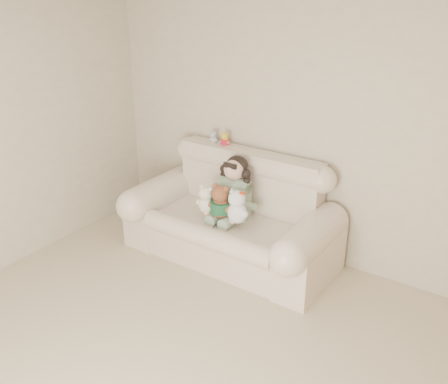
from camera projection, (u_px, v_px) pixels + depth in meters
wall_back at (309, 130)px, 4.76m from camera, size 4.50×0.00×4.50m
sofa at (230, 211)px, 4.98m from camera, size 2.10×0.95×1.03m
seated_child at (234, 187)px, 4.95m from camera, size 0.45×0.52×0.64m
brown_teddy at (221, 198)px, 4.80m from camera, size 0.28×0.23×0.40m
white_cat at (237, 203)px, 4.70m from camera, size 0.27×0.22×0.40m
cream_teddy at (206, 197)px, 4.90m from camera, size 0.23×0.18×0.34m
yellow_mini_bear at (225, 138)px, 5.20m from camera, size 0.13×0.11×0.18m
grey_mini_plush at (214, 136)px, 5.28m from camera, size 0.11×0.09×0.16m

